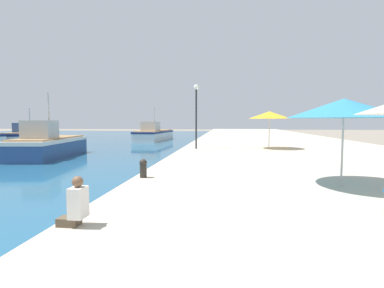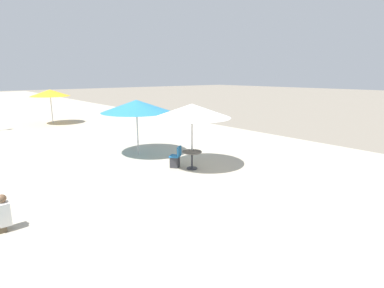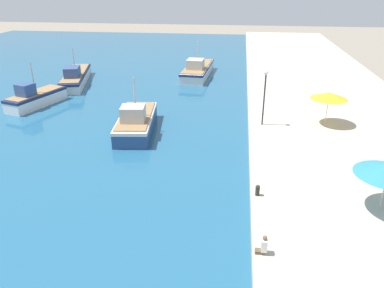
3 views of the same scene
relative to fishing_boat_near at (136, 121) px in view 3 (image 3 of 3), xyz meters
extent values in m
cube|color=#235B7F|center=(-18.75, 14.42, -0.92)|extent=(56.00, 90.00, 0.04)
cube|color=#BCB29E|center=(17.25, 14.42, -0.63)|extent=(16.00, 90.00, 0.62)
cube|color=navy|center=(-0.02, 0.13, -0.24)|extent=(3.51, 7.79, 1.31)
cube|color=silver|center=(-0.02, 0.13, 0.29)|extent=(3.57, 7.87, 0.25)
cube|color=#99754C|center=(-0.02, 0.13, 0.46)|extent=(3.23, 7.16, 0.10)
cube|color=#B7B2A8|center=(0.14, -1.18, 1.11)|extent=(2.03, 1.86, 1.18)
cylinder|color=#B7B2A8|center=(-0.02, 0.13, 2.09)|extent=(0.12, 0.12, 3.15)
cube|color=white|center=(-11.69, 5.47, -0.27)|extent=(3.85, 6.72, 1.26)
cube|color=navy|center=(-11.69, 5.47, 0.24)|extent=(3.91, 6.79, 0.25)
cube|color=#99754C|center=(-11.69, 5.47, 0.41)|extent=(3.55, 6.18, 0.10)
cube|color=#334C7F|center=(-12.02, 4.40, 1.03)|extent=(1.78, 1.77, 1.14)
cylinder|color=#B7B2A8|center=(-11.69, 5.47, 1.98)|extent=(0.12, 0.12, 3.04)
cube|color=silver|center=(-11.36, 14.30, -0.30)|extent=(4.93, 10.89, 1.20)
cube|color=navy|center=(-11.36, 14.30, 0.17)|extent=(5.00, 11.01, 0.25)
cube|color=#99754C|center=(-11.36, 14.30, 0.35)|extent=(4.54, 10.02, 0.10)
cube|color=#334C7F|center=(-10.88, 12.49, 0.94)|extent=(2.15, 2.68, 1.08)
cylinder|color=#B7B2A8|center=(-11.36, 14.30, 1.84)|extent=(0.12, 0.12, 2.88)
cube|color=silver|center=(2.87, 19.72, -0.26)|extent=(3.37, 9.90, 1.27)
cube|color=navy|center=(2.87, 19.72, 0.25)|extent=(3.43, 10.00, 0.25)
cube|color=#99754C|center=(2.87, 19.72, 0.42)|extent=(3.10, 9.11, 0.10)
cube|color=#B7B2A8|center=(2.78, 18.01, 1.04)|extent=(2.11, 2.25, 1.14)
cylinder|color=#B7B2A8|center=(2.87, 19.72, 2.00)|extent=(0.12, 0.12, 3.05)
cylinder|color=#B7B7B7|center=(15.99, -10.36, 0.78)|extent=(0.06, 0.06, 2.21)
cylinder|color=#B7B7B7|center=(15.60, 2.32, 0.83)|extent=(0.06, 0.06, 2.31)
cone|color=yellow|center=(15.60, 2.32, 2.10)|extent=(2.96, 2.96, 0.52)
cube|color=brown|center=(9.56, -14.65, -0.24)|extent=(0.38, 0.28, 0.16)
cube|color=silver|center=(9.75, -14.65, 0.12)|extent=(0.26, 0.36, 0.58)
sphere|color=brown|center=(9.75, -14.65, 0.52)|extent=(0.21, 0.21, 0.21)
cylinder|color=#2D2823|center=(9.62, -9.78, -0.10)|extent=(0.24, 0.24, 0.45)
sphere|color=#2D2823|center=(9.62, -9.78, 0.20)|extent=(0.26, 0.26, 0.26)
cylinder|color=#232328|center=(10.36, 1.45, 1.78)|extent=(0.12, 0.12, 4.20)
sphere|color=white|center=(10.36, 1.45, 4.06)|extent=(0.36, 0.36, 0.36)
camera|label=1|loc=(12.48, -19.85, 1.63)|focal=28.00mm
camera|label=2|loc=(8.94, -22.83, 3.45)|focal=28.00mm
camera|label=3|loc=(8.28, -28.14, 10.89)|focal=35.00mm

